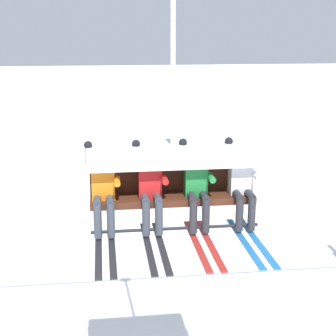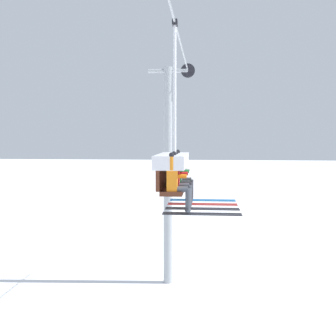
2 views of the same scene
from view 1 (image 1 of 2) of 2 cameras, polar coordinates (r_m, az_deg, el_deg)
chairlift_chair at (r=7.32m, az=0.45°, el=0.81°), size 2.40×0.74×4.26m
skier_orange at (r=7.14m, az=-7.21°, el=-2.31°), size 0.48×1.70×1.34m
skier_red at (r=7.17m, az=-1.95°, el=-2.12°), size 0.48×1.70×1.34m
skier_green at (r=7.26m, az=3.22°, el=-1.92°), size 0.48×1.70×1.34m
skier_white at (r=7.40m, az=8.22°, el=-1.71°), size 0.48×1.70×1.34m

